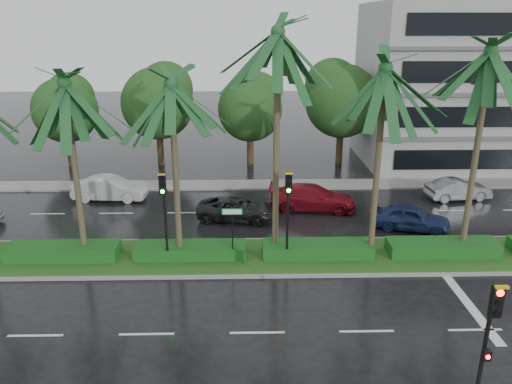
{
  "coord_description": "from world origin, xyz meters",
  "views": [
    {
      "loc": [
        -0.38,
        -20.43,
        10.76
      ],
      "look_at": [
        0.1,
        1.5,
        3.17
      ],
      "focal_mm": 35.0,
      "sensor_mm": 36.0,
      "label": 1
    }
  ],
  "objects_px": {
    "car_darkgrey": "(237,209)",
    "car_red": "(312,197)",
    "car_white": "(110,188)",
    "signal_median_left": "(164,205)",
    "street_sign": "(232,221)",
    "car_grey": "(458,189)",
    "car_blue": "(411,217)",
    "signal_near": "(486,348)"
  },
  "relations": [
    {
      "from": "car_darkgrey",
      "to": "car_red",
      "type": "xyz_separation_m",
      "value": [
        4.5,
        1.52,
        0.12
      ]
    },
    {
      "from": "car_white",
      "to": "car_darkgrey",
      "type": "height_order",
      "value": "car_white"
    },
    {
      "from": "car_white",
      "to": "car_darkgrey",
      "type": "xyz_separation_m",
      "value": [
        8.02,
        -3.46,
        -0.13
      ]
    },
    {
      "from": "signal_median_left",
      "to": "car_white",
      "type": "relative_size",
      "value": 0.96
    },
    {
      "from": "street_sign",
      "to": "signal_median_left",
      "type": "bearing_deg",
      "value": -176.53
    },
    {
      "from": "street_sign",
      "to": "car_darkgrey",
      "type": "height_order",
      "value": "street_sign"
    },
    {
      "from": "signal_median_left",
      "to": "car_grey",
      "type": "xyz_separation_m",
      "value": [
        17.0,
        8.67,
        -2.34
      ]
    },
    {
      "from": "car_white",
      "to": "car_grey",
      "type": "distance_m",
      "value": 21.92
    },
    {
      "from": "car_grey",
      "to": "car_blue",
      "type": "bearing_deg",
      "value": 128.46
    },
    {
      "from": "signal_near",
      "to": "car_white",
      "type": "height_order",
      "value": "signal_near"
    },
    {
      "from": "car_red",
      "to": "signal_near",
      "type": "bearing_deg",
      "value": -164.34
    },
    {
      "from": "street_sign",
      "to": "car_grey",
      "type": "relative_size",
      "value": 0.65
    },
    {
      "from": "car_blue",
      "to": "car_grey",
      "type": "distance_m",
      "value": 6.49
    },
    {
      "from": "signal_median_left",
      "to": "car_blue",
      "type": "xyz_separation_m",
      "value": [
        12.5,
        4.0,
        -2.31
      ]
    },
    {
      "from": "car_red",
      "to": "signal_median_left",
      "type": "bearing_deg",
      "value": 140.79
    },
    {
      "from": "car_red",
      "to": "car_grey",
      "type": "distance_m",
      "value": 9.52
    },
    {
      "from": "street_sign",
      "to": "car_white",
      "type": "xyz_separation_m",
      "value": [
        -7.92,
        8.91,
        -1.38
      ]
    },
    {
      "from": "signal_median_left",
      "to": "car_darkgrey",
      "type": "relative_size",
      "value": 0.97
    },
    {
      "from": "car_darkgrey",
      "to": "car_red",
      "type": "distance_m",
      "value": 4.75
    },
    {
      "from": "signal_median_left",
      "to": "street_sign",
      "type": "relative_size",
      "value": 1.68
    },
    {
      "from": "street_sign",
      "to": "car_grey",
      "type": "distance_m",
      "value": 16.44
    },
    {
      "from": "signal_median_left",
      "to": "car_blue",
      "type": "relative_size",
      "value": 1.07
    },
    {
      "from": "car_white",
      "to": "car_blue",
      "type": "distance_m",
      "value": 18.15
    },
    {
      "from": "street_sign",
      "to": "car_blue",
      "type": "relative_size",
      "value": 0.64
    },
    {
      "from": "car_red",
      "to": "car_blue",
      "type": "distance_m",
      "value": 5.83
    },
    {
      "from": "car_darkgrey",
      "to": "car_blue",
      "type": "xyz_separation_m",
      "value": [
        9.4,
        -1.63,
        0.07
      ]
    },
    {
      "from": "street_sign",
      "to": "car_white",
      "type": "bearing_deg",
      "value": 131.64
    },
    {
      "from": "signal_median_left",
      "to": "car_grey",
      "type": "distance_m",
      "value": 19.23
    },
    {
      "from": "signal_near",
      "to": "car_blue",
      "type": "distance_m",
      "value": 14.03
    },
    {
      "from": "car_white",
      "to": "car_red",
      "type": "relative_size",
      "value": 0.88
    },
    {
      "from": "signal_median_left",
      "to": "street_sign",
      "type": "bearing_deg",
      "value": 3.47
    },
    {
      "from": "car_white",
      "to": "car_darkgrey",
      "type": "distance_m",
      "value": 8.74
    },
    {
      "from": "street_sign",
      "to": "car_white",
      "type": "height_order",
      "value": "street_sign"
    },
    {
      "from": "car_red",
      "to": "car_grey",
      "type": "xyz_separation_m",
      "value": [
        9.4,
        1.52,
        -0.08
      ]
    },
    {
      "from": "street_sign",
      "to": "car_darkgrey",
      "type": "distance_m",
      "value": 5.65
    },
    {
      "from": "signal_near",
      "to": "car_darkgrey",
      "type": "distance_m",
      "value": 16.9
    },
    {
      "from": "signal_near",
      "to": "car_white",
      "type": "bearing_deg",
      "value": 128.47
    },
    {
      "from": "car_darkgrey",
      "to": "car_white",
      "type": "bearing_deg",
      "value": 74.72
    },
    {
      "from": "signal_median_left",
      "to": "car_red",
      "type": "bearing_deg",
      "value": 43.24
    },
    {
      "from": "street_sign",
      "to": "car_darkgrey",
      "type": "bearing_deg",
      "value": 88.93
    },
    {
      "from": "car_darkgrey",
      "to": "signal_median_left",
      "type": "bearing_deg",
      "value": 159.21
    },
    {
      "from": "car_white",
      "to": "car_blue",
      "type": "relative_size",
      "value": 1.12
    }
  ]
}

